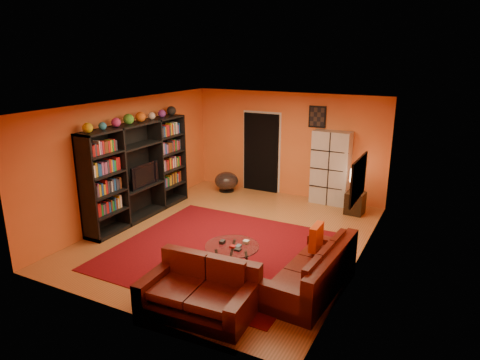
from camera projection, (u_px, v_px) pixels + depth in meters
The scene contains 20 objects.
floor at pixel (231, 235), 8.58m from camera, with size 6.00×6.00×0.00m, color #985D2F.
ceiling at pixel (230, 105), 7.83m from camera, with size 6.00×6.00×0.00m, color white.
wall_back at pixel (287, 144), 10.76m from camera, with size 6.00×6.00×0.00m, color orange.
wall_front at pixel (122, 228), 5.65m from camera, with size 6.00×6.00×0.00m, color orange.
wall_left at pixel (130, 159), 9.30m from camera, with size 6.00×6.00×0.00m, color orange.
wall_right at pixel (362, 192), 7.11m from camera, with size 6.00×6.00×0.00m, color orange.
rug at pixel (218, 250), 7.94m from camera, with size 3.60×3.60×0.01m, color #550910.
doorway at pixel (261, 153), 11.11m from camera, with size 0.95×0.10×2.04m, color black.
wall_art_right at pixel (359, 179), 6.77m from camera, with size 0.03×1.00×0.70m, color black.
wall_art_back at pixel (317, 117), 10.20m from camera, with size 0.42×0.03×0.52m, color black.
entertainment_unit at pixel (139, 171), 9.28m from camera, with size 0.45×3.00×2.10m, color black.
tv at pixel (142, 175), 9.31m from camera, with size 0.11×0.87×0.50m, color black.
sofa at pixel (316, 272), 6.56m from camera, with size 0.95×2.08×0.85m.
loveseat at pixel (201, 290), 6.08m from camera, with size 1.64×1.04×0.85m.
throw_pillow at pixel (316, 237), 6.98m from camera, with size 0.12×0.42×0.42m, color #E34D19.
coffee_table at pixel (232, 249), 7.08m from camera, with size 0.90×0.90×0.45m.
storage_cabinet at pixel (331, 168), 10.18m from camera, with size 0.88×0.39×1.77m, color #B0ACA3.
bowl_chair at pixel (226, 181), 11.24m from camera, with size 0.62×0.62×0.51m.
side_table at pixel (355, 203), 9.67m from camera, with size 0.40×0.40×0.50m, color black.
table_lamp at pixel (357, 176), 9.49m from camera, with size 0.32×0.32×0.54m.
Camera 1 is at (3.79, -6.93, 3.53)m, focal length 32.00 mm.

